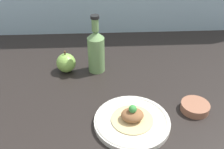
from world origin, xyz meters
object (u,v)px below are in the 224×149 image
(plated_food, at_px, (132,116))
(apple, at_px, (66,63))
(cider_bottle, at_px, (96,50))
(dipping_bowl, at_px, (195,107))
(plate, at_px, (132,121))

(plated_food, xyz_separation_m, apple, (-0.24, 0.32, 0.00))
(plated_food, distance_m, cider_bottle, 0.35)
(plated_food, xyz_separation_m, dipping_bowl, (0.22, 0.06, -0.02))
(plate, bearing_deg, plated_food, 0.00)
(plated_food, height_order, cider_bottle, cider_bottle)
(plated_food, bearing_deg, cider_bottle, 108.90)
(plate, height_order, plated_food, plated_food)
(plated_food, relative_size, cider_bottle, 0.55)
(plated_food, height_order, dipping_bowl, plated_food)
(plated_food, relative_size, apple, 1.42)
(plated_food, relative_size, dipping_bowl, 1.39)
(cider_bottle, relative_size, dipping_bowl, 2.51)
(apple, relative_size, dipping_bowl, 0.98)
(plate, relative_size, dipping_bowl, 2.53)
(cider_bottle, distance_m, apple, 0.14)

